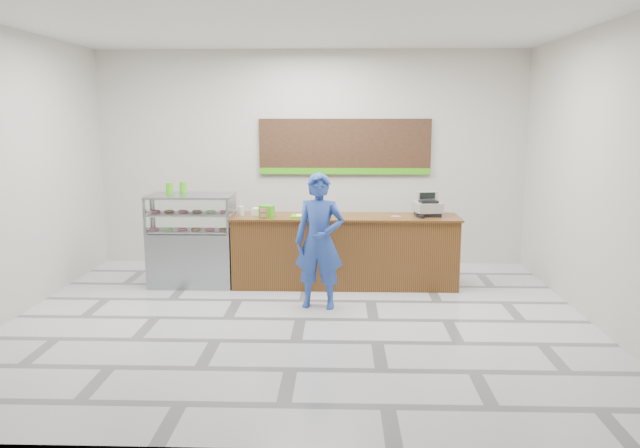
{
  "coord_description": "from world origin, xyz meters",
  "views": [
    {
      "loc": [
        0.47,
        -7.28,
        2.45
      ],
      "look_at": [
        0.21,
        0.9,
        1.02
      ],
      "focal_mm": 35.0,
      "sensor_mm": 36.0,
      "label": 1
    }
  ],
  "objects_px": {
    "sales_counter": "(345,251)",
    "cash_register": "(428,207)",
    "serving_tray": "(305,216)",
    "customer": "(319,241)",
    "display_case": "(192,239)"
  },
  "relations": [
    {
      "from": "sales_counter",
      "to": "cash_register",
      "type": "height_order",
      "value": "cash_register"
    },
    {
      "from": "sales_counter",
      "to": "cash_register",
      "type": "bearing_deg",
      "value": 3.95
    },
    {
      "from": "sales_counter",
      "to": "cash_register",
      "type": "relative_size",
      "value": 7.52
    },
    {
      "from": "sales_counter",
      "to": "customer",
      "type": "bearing_deg",
      "value": -107.82
    },
    {
      "from": "display_case",
      "to": "serving_tray",
      "type": "relative_size",
      "value": 3.46
    },
    {
      "from": "display_case",
      "to": "customer",
      "type": "relative_size",
      "value": 0.76
    },
    {
      "from": "serving_tray",
      "to": "sales_counter",
      "type": "bearing_deg",
      "value": 8.95
    },
    {
      "from": "display_case",
      "to": "customer",
      "type": "distance_m",
      "value": 2.16
    },
    {
      "from": "sales_counter",
      "to": "display_case",
      "type": "distance_m",
      "value": 2.23
    },
    {
      "from": "display_case",
      "to": "cash_register",
      "type": "relative_size",
      "value": 3.07
    },
    {
      "from": "serving_tray",
      "to": "customer",
      "type": "relative_size",
      "value": 0.22
    },
    {
      "from": "sales_counter",
      "to": "serving_tray",
      "type": "relative_size",
      "value": 8.48
    },
    {
      "from": "serving_tray",
      "to": "customer",
      "type": "height_order",
      "value": "customer"
    },
    {
      "from": "display_case",
      "to": "customer",
      "type": "height_order",
      "value": "customer"
    },
    {
      "from": "serving_tray",
      "to": "customer",
      "type": "xyz_separation_m",
      "value": [
        0.24,
        -0.96,
        -0.17
      ]
    }
  ]
}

